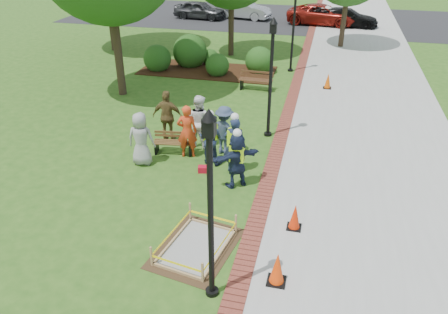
% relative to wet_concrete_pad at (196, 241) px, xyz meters
% --- Properties ---
extents(ground, '(100.00, 100.00, 0.00)m').
position_rel_wet_concrete_pad_xyz_m(ground, '(-0.50, 1.69, -0.23)').
color(ground, '#285116').
rests_on(ground, ground).
extents(sidewalk, '(6.00, 60.00, 0.02)m').
position_rel_wet_concrete_pad_xyz_m(sidewalk, '(4.50, 11.69, -0.22)').
color(sidewalk, '#9E9E99').
rests_on(sidewalk, ground).
extents(brick_edging, '(0.50, 60.00, 0.03)m').
position_rel_wet_concrete_pad_xyz_m(brick_edging, '(1.25, 11.69, -0.22)').
color(brick_edging, maroon).
rests_on(brick_edging, ground).
extents(mulch_bed, '(7.00, 3.00, 0.05)m').
position_rel_wet_concrete_pad_xyz_m(mulch_bed, '(-3.50, 13.69, -0.21)').
color(mulch_bed, '#381E0F').
rests_on(mulch_bed, ground).
extents(parking_lot, '(36.00, 12.00, 0.01)m').
position_rel_wet_concrete_pad_xyz_m(parking_lot, '(-0.50, 28.69, -0.23)').
color(parking_lot, black).
rests_on(parking_lot, ground).
extents(wet_concrete_pad, '(2.08, 2.56, 0.55)m').
position_rel_wet_concrete_pad_xyz_m(wet_concrete_pad, '(0.00, 0.00, 0.00)').
color(wet_concrete_pad, '#47331E').
rests_on(wet_concrete_pad, ground).
extents(bench_near, '(1.40, 0.63, 0.73)m').
position_rel_wet_concrete_pad_xyz_m(bench_near, '(-2.16, 4.54, -0.00)').
color(bench_near, brown).
rests_on(bench_near, ground).
extents(bench_far, '(1.56, 0.58, 0.84)m').
position_rel_wet_concrete_pad_xyz_m(bench_far, '(-0.53, 11.43, 0.03)').
color(bench_far, '#4D2E1A').
rests_on(bench_far, ground).
extents(cone_front, '(0.41, 0.41, 0.82)m').
position_rel_wet_concrete_pad_xyz_m(cone_front, '(2.05, -0.67, 0.16)').
color(cone_front, black).
rests_on(cone_front, ground).
extents(cone_back, '(0.37, 0.37, 0.73)m').
position_rel_wet_concrete_pad_xyz_m(cone_back, '(2.24, 1.35, 0.12)').
color(cone_back, black).
rests_on(cone_back, ground).
extents(cone_far, '(0.37, 0.37, 0.73)m').
position_rel_wet_concrete_pad_xyz_m(cone_far, '(2.72, 12.39, 0.12)').
color(cone_far, black).
rests_on(cone_far, ground).
extents(toolbox, '(0.44, 0.30, 0.20)m').
position_rel_wet_concrete_pad_xyz_m(toolbox, '(-0.80, 3.56, -0.13)').
color(toolbox, '#B20D22').
rests_on(toolbox, ground).
extents(lamp_near, '(0.28, 0.28, 4.26)m').
position_rel_wet_concrete_pad_xyz_m(lamp_near, '(0.75, -1.31, 2.25)').
color(lamp_near, black).
rests_on(lamp_near, ground).
extents(lamp_mid, '(0.28, 0.28, 4.26)m').
position_rel_wet_concrete_pad_xyz_m(lamp_mid, '(0.75, 6.69, 2.25)').
color(lamp_mid, black).
rests_on(lamp_mid, ground).
extents(lamp_far, '(0.28, 0.28, 4.26)m').
position_rel_wet_concrete_pad_xyz_m(lamp_far, '(0.75, 14.69, 2.25)').
color(lamp_far, black).
rests_on(lamp_far, ground).
extents(shrub_a, '(1.45, 1.45, 1.45)m').
position_rel_wet_concrete_pad_xyz_m(shrub_a, '(-6.09, 13.21, -0.23)').
color(shrub_a, '#244B15').
rests_on(shrub_a, ground).
extents(shrub_b, '(1.83, 1.83, 1.83)m').
position_rel_wet_concrete_pad_xyz_m(shrub_b, '(-4.65, 14.35, -0.23)').
color(shrub_b, '#244B15').
rests_on(shrub_b, ground).
extents(shrub_c, '(1.21, 1.21, 1.21)m').
position_rel_wet_concrete_pad_xyz_m(shrub_c, '(-2.81, 13.10, -0.23)').
color(shrub_c, '#244B15').
rests_on(shrub_c, ground).
extents(shrub_d, '(1.46, 1.46, 1.46)m').
position_rel_wet_concrete_pad_xyz_m(shrub_d, '(-0.82, 14.07, -0.23)').
color(shrub_d, '#244B15').
rests_on(shrub_d, ground).
extents(shrub_e, '(0.90, 0.90, 0.90)m').
position_rel_wet_concrete_pad_xyz_m(shrub_e, '(-3.67, 14.87, -0.23)').
color(shrub_e, '#244B15').
rests_on(shrub_e, ground).
extents(casual_person_a, '(0.60, 0.41, 1.77)m').
position_rel_wet_concrete_pad_xyz_m(casual_person_a, '(-2.90, 3.63, 0.65)').
color(casual_person_a, gray).
rests_on(casual_person_a, ground).
extents(casual_person_b, '(0.66, 0.52, 1.82)m').
position_rel_wet_concrete_pad_xyz_m(casual_person_b, '(-1.63, 4.47, 0.68)').
color(casual_person_b, red).
rests_on(casual_person_b, ground).
extents(casual_person_c, '(0.68, 0.54, 1.86)m').
position_rel_wet_concrete_pad_xyz_m(casual_person_c, '(-1.47, 5.33, 0.69)').
color(casual_person_c, white).
rests_on(casual_person_c, ground).
extents(casual_person_d, '(0.62, 0.41, 1.88)m').
position_rel_wet_concrete_pad_xyz_m(casual_person_d, '(-2.64, 5.41, 0.71)').
color(casual_person_d, brown).
rests_on(casual_person_d, ground).
extents(casual_person_e, '(0.64, 0.53, 1.70)m').
position_rel_wet_concrete_pad_xyz_m(casual_person_e, '(-0.48, 4.94, 0.62)').
color(casual_person_e, '#334059').
rests_on(casual_person_e, ground).
extents(hivis_worker_a, '(0.65, 0.62, 1.86)m').
position_rel_wet_concrete_pad_xyz_m(hivis_worker_a, '(0.35, 3.04, 0.69)').
color(hivis_worker_a, '#1B2647').
rests_on(hivis_worker_a, ground).
extents(hivis_worker_b, '(0.64, 0.47, 1.98)m').
position_rel_wet_concrete_pad_xyz_m(hivis_worker_b, '(0.10, 3.88, 0.74)').
color(hivis_worker_b, '#1A2945').
rests_on(hivis_worker_b, ground).
extents(hivis_worker_c, '(0.60, 0.46, 1.84)m').
position_rel_wet_concrete_pad_xyz_m(hivis_worker_c, '(-0.77, 4.23, 0.68)').
color(hivis_worker_c, '#1A1F44').
rests_on(hivis_worker_c, ground).
extents(parked_car_a, '(2.54, 4.85, 1.52)m').
position_rel_wet_concrete_pad_xyz_m(parked_car_a, '(-7.76, 26.74, -0.23)').
color(parked_car_a, '#2B2C2E').
rests_on(parked_car_a, ground).
extents(parked_car_b, '(2.99, 5.12, 1.57)m').
position_rel_wet_concrete_pad_xyz_m(parked_car_b, '(-4.36, 27.61, -0.23)').
color(parked_car_b, '#A4A3A8').
rests_on(parked_car_b, ground).
extents(parked_car_c, '(2.59, 5.07, 1.59)m').
position_rel_wet_concrete_pad_xyz_m(parked_car_c, '(1.86, 26.83, -0.23)').
color(parked_car_c, maroon).
rests_on(parked_car_c, ground).
extents(parked_car_d, '(2.20, 4.47, 1.42)m').
position_rel_wet_concrete_pad_xyz_m(parked_car_d, '(3.65, 26.58, -0.23)').
color(parked_car_d, black).
rests_on(parked_car_d, ground).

